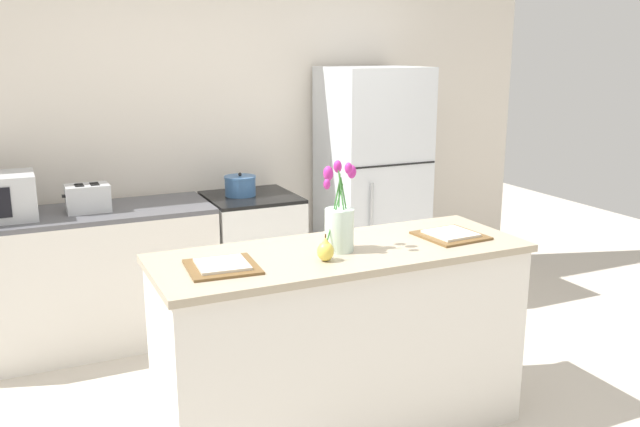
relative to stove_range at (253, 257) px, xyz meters
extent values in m
cube|color=silver|center=(-0.10, 0.40, 0.90)|extent=(5.20, 0.08, 2.70)
cube|color=silver|center=(-0.10, -1.60, 0.01)|extent=(1.76, 0.62, 0.92)
cube|color=tan|center=(-0.10, -1.60, 0.49)|extent=(1.80, 0.66, 0.03)
cube|color=silver|center=(-1.16, 0.00, -0.01)|extent=(1.68, 0.60, 0.86)
cube|color=#515156|center=(-1.16, 0.00, 0.43)|extent=(1.68, 0.60, 0.03)
cube|color=silver|center=(0.00, 0.00, -0.01)|extent=(0.60, 0.60, 0.87)
cube|color=black|center=(0.00, 0.00, 0.43)|extent=(0.60, 0.60, 0.02)
cube|color=black|center=(0.00, -0.30, -0.04)|extent=(0.42, 0.01, 0.29)
cube|color=silver|center=(0.95, 0.00, 0.43)|extent=(0.68, 0.64, 1.75)
cube|color=black|center=(0.95, -0.32, 0.64)|extent=(0.67, 0.01, 0.01)
cylinder|color=#B2B5B7|center=(0.76, -0.34, 0.15)|extent=(0.02, 0.02, 0.76)
cylinder|color=silver|center=(-0.12, -1.61, 0.61)|extent=(0.14, 0.14, 0.20)
cylinder|color=#3D8438|center=(-0.09, -1.61, 0.71)|extent=(0.07, 0.01, 0.30)
ellipsoid|color=#B22889|center=(-0.06, -1.61, 0.88)|extent=(0.04, 0.04, 0.06)
cylinder|color=#3D8438|center=(-0.11, -1.58, 0.72)|extent=(0.03, 0.07, 0.32)
ellipsoid|color=#B22889|center=(-0.10, -1.55, 0.90)|extent=(0.04, 0.04, 0.06)
cylinder|color=#3D8438|center=(-0.14, -1.59, 0.71)|extent=(0.05, 0.04, 0.29)
ellipsoid|color=#B22889|center=(-0.16, -1.58, 0.88)|extent=(0.05, 0.05, 0.07)
cylinder|color=#3D8438|center=(-0.15, -1.62, 0.70)|extent=(0.11, 0.05, 0.26)
ellipsoid|color=#B22889|center=(-0.20, -1.64, 0.84)|extent=(0.03, 0.03, 0.05)
cylinder|color=#3D8438|center=(-0.11, -1.63, 0.73)|extent=(0.03, 0.06, 0.33)
ellipsoid|color=#B22889|center=(-0.10, -1.66, 0.91)|extent=(0.04, 0.04, 0.05)
ellipsoid|color=#E5CC4C|center=(-0.25, -1.72, 0.55)|extent=(0.08, 0.08, 0.09)
cone|color=#E5CC4C|center=(-0.25, -1.72, 0.60)|extent=(0.04, 0.04, 0.03)
cylinder|color=brown|center=(-0.25, -1.72, 0.63)|extent=(0.01, 0.01, 0.02)
cube|color=brown|center=(-0.70, -1.63, 0.52)|extent=(0.32, 0.32, 0.01)
cube|color=silver|center=(-0.70, -1.63, 0.53)|extent=(0.23, 0.23, 0.01)
cube|color=brown|center=(0.50, -1.63, 0.52)|extent=(0.32, 0.32, 0.01)
cube|color=silver|center=(0.50, -1.63, 0.53)|extent=(0.23, 0.23, 0.01)
cube|color=#B7BABC|center=(-1.07, -0.02, 0.53)|extent=(0.26, 0.18, 0.17)
cube|color=black|center=(-1.12, -0.02, 0.62)|extent=(0.05, 0.11, 0.01)
cube|color=black|center=(-1.03, -0.02, 0.62)|extent=(0.05, 0.11, 0.01)
cube|color=black|center=(-1.21, -0.02, 0.56)|extent=(0.02, 0.02, 0.02)
cylinder|color=#386093|center=(-0.07, 0.03, 0.51)|extent=(0.21, 0.21, 0.12)
cylinder|color=#386093|center=(-0.07, 0.03, 0.58)|extent=(0.22, 0.22, 0.01)
sphere|color=black|center=(-0.07, 0.03, 0.59)|extent=(0.02, 0.02, 0.02)
camera|label=1|loc=(-1.49, -4.35, 1.44)|focal=38.00mm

